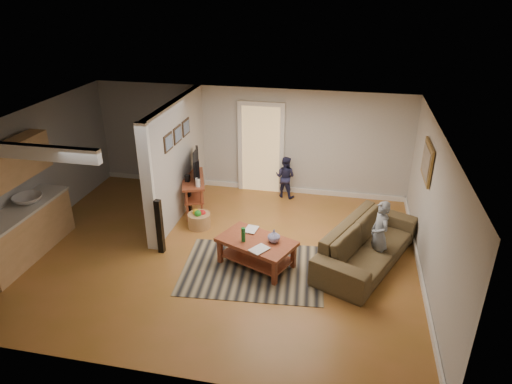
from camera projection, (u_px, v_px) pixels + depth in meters
ground at (216, 252)px, 8.68m from camera, size 7.50×7.50×0.00m
room_shell at (165, 168)px, 8.63m from camera, size 7.54×6.02×2.52m
area_rug at (253, 269)px, 8.14m from camera, size 2.63×2.02×0.01m
sofa at (365, 261)px, 8.39m from camera, size 1.97×2.75×0.75m
coffee_table at (258, 246)px, 8.11m from camera, size 1.53×1.24×0.79m
tv_console at (194, 181)px, 9.96m from camera, size 0.86×1.32×1.06m
speaker_left at (160, 227)px, 8.46m from camera, size 0.11×0.11×1.09m
speaker_right at (189, 195)px, 9.91m from camera, size 0.09×0.09×0.93m
toy_basket at (199, 220)px, 9.48m from camera, size 0.47×0.47×0.42m
child at (376, 263)px, 8.33m from camera, size 0.45×0.53×1.25m
toddler at (285, 196)px, 10.90m from camera, size 0.57×0.49×1.01m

